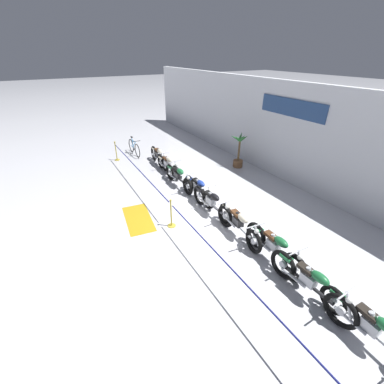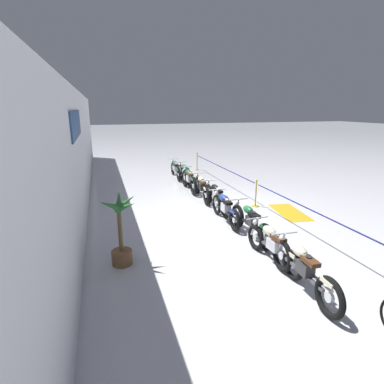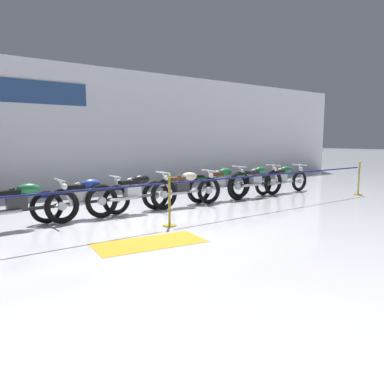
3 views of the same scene
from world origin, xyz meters
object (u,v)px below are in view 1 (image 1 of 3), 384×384
at_px(stanchion_far_left, 155,189).
at_px(stanchion_mid_left, 171,217).
at_px(motorcycle_green_7, 310,283).
at_px(floor_banner, 138,219).
at_px(motorcycle_cream_5, 239,224).
at_px(motorcycle_blue_3, 199,189).
at_px(motorcycle_black_4, 212,203).
at_px(potted_palm_left_of_row, 239,152).
at_px(motorcycle_green_2, 178,177).
at_px(motorcycle_green_6, 274,248).
at_px(motorcycle_cream_1, 168,165).
at_px(bicycle, 134,148).
at_px(motorcycle_cream_0, 159,156).
at_px(motorcycle_green_8, 373,329).

relative_size(stanchion_far_left, stanchion_mid_left, 13.38).
distance_m(motorcycle_green_7, floor_banner, 5.75).
height_order(motorcycle_cream_5, stanchion_far_left, stanchion_far_left).
height_order(motorcycle_blue_3, motorcycle_black_4, motorcycle_black_4).
height_order(potted_palm_left_of_row, stanchion_mid_left, potted_palm_left_of_row).
xyz_separation_m(motorcycle_black_4, motorcycle_cream_5, (1.47, 0.06, -0.01)).
distance_m(motorcycle_green_2, motorcycle_green_6, 5.41).
xyz_separation_m(motorcycle_cream_1, potted_palm_left_of_row, (0.98, 3.46, 0.33)).
bearing_deg(bicycle, motorcycle_cream_1, 9.89).
xyz_separation_m(motorcycle_green_2, motorcycle_green_7, (6.71, 0.06, 0.02)).
height_order(motorcycle_black_4, motorcycle_green_6, motorcycle_green_6).
distance_m(motorcycle_cream_0, stanchion_mid_left, 5.44).
height_order(motorcycle_blue_3, stanchion_mid_left, stanchion_mid_left).
distance_m(motorcycle_cream_5, bicycle, 8.85).
bearing_deg(motorcycle_black_4, floor_banner, -113.00).
relative_size(motorcycle_green_7, stanchion_far_left, 0.17).
relative_size(motorcycle_green_8, stanchion_far_left, 0.17).
xyz_separation_m(motorcycle_green_2, stanchion_far_left, (1.10, -1.53, 0.30)).
relative_size(motorcycle_cream_1, floor_banner, 1.16).
bearing_deg(motorcycle_black_4, motorcycle_green_6, 3.78).
height_order(motorcycle_cream_1, bicycle, bicycle).
bearing_deg(motorcycle_green_7, motorcycle_cream_5, 179.12).
height_order(motorcycle_green_6, floor_banner, motorcycle_green_6).
bearing_deg(stanchion_far_left, motorcycle_green_2, 125.81).
distance_m(motorcycle_black_4, motorcycle_green_7, 4.16).
distance_m(motorcycle_green_6, motorcycle_green_8, 2.66).
height_order(motorcycle_black_4, potted_palm_left_of_row, potted_palm_left_of_row).
distance_m(motorcycle_black_4, motorcycle_green_8, 5.52).
distance_m(motorcycle_cream_0, motorcycle_black_4, 5.21).
bearing_deg(motorcycle_green_7, motorcycle_black_4, -179.74).
bearing_deg(potted_palm_left_of_row, motorcycle_green_8, -21.97).
relative_size(motorcycle_cream_1, stanchion_far_left, 0.16).
xyz_separation_m(motorcycle_cream_1, motorcycle_green_6, (6.87, 0.05, 0.03)).
bearing_deg(motorcycle_cream_1, stanchion_mid_left, -23.33).
relative_size(motorcycle_cream_5, motorcycle_green_6, 1.02).
bearing_deg(potted_palm_left_of_row, motorcycle_cream_5, -38.21).
bearing_deg(motorcycle_cream_5, motorcycle_cream_0, 179.01).
xyz_separation_m(motorcycle_black_4, motorcycle_green_7, (4.16, 0.02, 0.01)).
xyz_separation_m(motorcycle_blue_3, motorcycle_cream_5, (2.65, -0.10, 0.01)).
distance_m(motorcycle_cream_0, motorcycle_blue_3, 4.02).
distance_m(motorcycle_green_2, stanchion_mid_left, 2.92).
xyz_separation_m(motorcycle_green_7, stanchion_mid_left, (-4.21, -1.59, -0.13)).
xyz_separation_m(bicycle, stanchion_far_left, (5.92, -1.12, 0.37)).
height_order(motorcycle_green_2, stanchion_far_left, stanchion_far_left).
relative_size(potted_palm_left_of_row, floor_banner, 0.96).
bearing_deg(motorcycle_cream_5, stanchion_far_left, -150.77).
xyz_separation_m(motorcycle_green_2, motorcycle_cream_5, (4.02, 0.10, 0.00)).
height_order(motorcycle_cream_5, potted_palm_left_of_row, potted_palm_left_of_row).
xyz_separation_m(potted_palm_left_of_row, stanchion_mid_left, (2.98, -5.17, -0.43)).
xyz_separation_m(motorcycle_cream_5, bicycle, (-8.84, -0.51, -0.07)).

